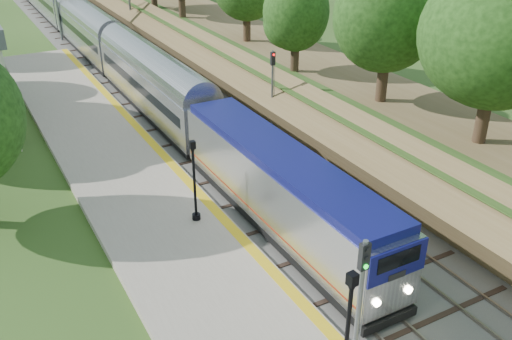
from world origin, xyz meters
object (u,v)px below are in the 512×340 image
lamppost_far (195,186)px  signal_platform (360,297)px  train (90,34)px  signal_farside (273,82)px  lamppost_mid (347,339)px

lamppost_far → signal_platform: size_ratio=0.77×
train → lamppost_far: bearing=-95.8°
lamppost_far → signal_farside: size_ratio=0.78×
lamppost_mid → signal_platform: bearing=21.8°
train → signal_farside: (6.20, -25.74, 1.41)m
train → lamppost_mid: size_ratio=19.43×
lamppost_far → signal_platform: signal_platform is taller
lamppost_far → signal_platform: bearing=-86.9°
lamppost_mid → lamppost_far: size_ratio=1.09×
lamppost_mid → lamppost_far: bearing=90.3°
signal_platform → signal_farside: signal_platform is taller
lamppost_far → signal_platform: (0.66, -12.14, 1.52)m
lamppost_mid → train: bearing=85.8°
lamppost_mid → signal_farside: signal_farside is taller
train → signal_farside: size_ratio=16.59×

